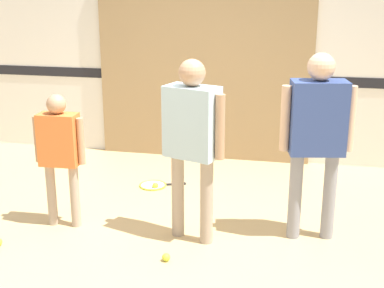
{
  "coord_description": "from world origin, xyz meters",
  "views": [
    {
      "loc": [
        1.08,
        -4.17,
        2.15
      ],
      "look_at": [
        0.19,
        -0.03,
        0.86
      ],
      "focal_mm": 50.0,
      "sensor_mm": 36.0,
      "label": 1
    }
  ],
  "objects": [
    {
      "name": "ground_plane",
      "position": [
        0.0,
        0.0,
        0.0
      ],
      "size": [
        16.0,
        16.0,
        0.0
      ],
      "primitive_type": "plane",
      "color": "tan"
    },
    {
      "name": "wall_back",
      "position": [
        0.0,
        2.27,
        1.6
      ],
      "size": [
        16.0,
        0.07,
        3.2
      ],
      "color": "silver",
      "rests_on": "ground_plane"
    },
    {
      "name": "wall_panel",
      "position": [
        -0.14,
        2.21,
        1.17
      ],
      "size": [
        2.63,
        0.05,
        2.35
      ],
      "color": "#9E7F56",
      "rests_on": "ground_plane"
    },
    {
      "name": "person_instructor",
      "position": [
        0.19,
        -0.03,
        0.97
      ],
      "size": [
        0.57,
        0.37,
        1.56
      ],
      "rotation": [
        0.0,
        0.0,
        -0.32
      ],
      "color": "tan",
      "rests_on": "ground_plane"
    },
    {
      "name": "person_student_left",
      "position": [
        -1.01,
        -0.02,
        0.76
      ],
      "size": [
        0.46,
        0.2,
        1.22
      ],
      "rotation": [
        0.0,
        0.0,
        0.04
      ],
      "color": "tan",
      "rests_on": "ground_plane"
    },
    {
      "name": "person_student_right",
      "position": [
        1.2,
        0.21,
        1.0
      ],
      "size": [
        0.6,
        0.33,
        1.61
      ],
      "rotation": [
        0.0,
        0.0,
        -2.95
      ],
      "color": "gray",
      "rests_on": "ground_plane"
    },
    {
      "name": "racket_spare_on_floor",
      "position": [
        -0.47,
        1.09,
        0.01
      ],
      "size": [
        0.54,
        0.38,
        0.03
      ],
      "rotation": [
        0.0,
        0.0,
        0.34
      ],
      "color": "#C6D838",
      "rests_on": "ground_plane"
    },
    {
      "name": "tennis_ball_near_instructor",
      "position": [
        0.07,
        -0.47,
        0.03
      ],
      "size": [
        0.07,
        0.07,
        0.07
      ],
      "primitive_type": "sphere",
      "color": "#CCE038",
      "rests_on": "ground_plane"
    },
    {
      "name": "tennis_ball_by_spare_racket",
      "position": [
        -0.44,
        1.02,
        0.03
      ],
      "size": [
        0.07,
        0.07,
        0.07
      ],
      "primitive_type": "sphere",
      "color": "#CCE038",
      "rests_on": "ground_plane"
    },
    {
      "name": "tennis_ball_stray_left",
      "position": [
        0.28,
        0.21,
        0.03
      ],
      "size": [
        0.07,
        0.07,
        0.07
      ],
      "primitive_type": "sphere",
      "color": "#CCE038",
      "rests_on": "ground_plane"
    }
  ]
}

